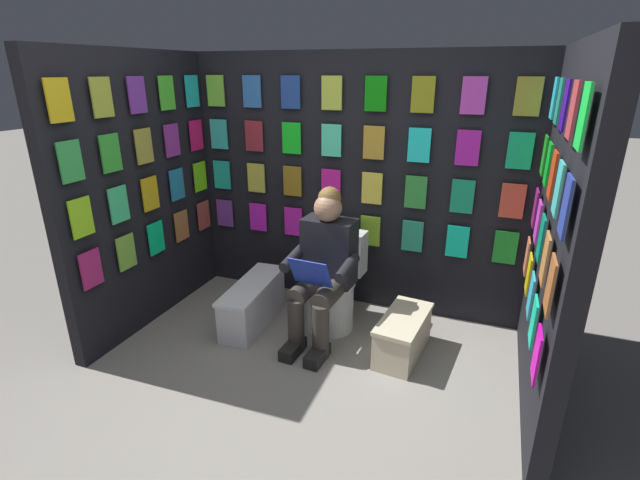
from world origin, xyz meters
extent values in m
plane|color=gray|center=(0.00, 0.00, 0.00)|extent=(30.00, 30.00, 0.00)
cube|color=black|center=(0.00, -1.72, 1.07)|extent=(2.98, 0.10, 2.15)
cube|color=#6E3498|center=(1.26, -1.63, 0.71)|extent=(0.17, 0.01, 0.26)
cube|color=#D51DCD|center=(0.90, -1.63, 0.71)|extent=(0.17, 0.01, 0.26)
cube|color=#D11CB4|center=(0.54, -1.63, 0.71)|extent=(0.17, 0.01, 0.26)
cube|color=#0B4194|center=(0.18, -1.63, 0.71)|extent=(0.17, 0.01, 0.26)
cube|color=#7BAE26|center=(-0.18, -1.63, 0.71)|extent=(0.17, 0.01, 0.26)
cube|color=#208C6A|center=(-0.54, -1.63, 0.71)|extent=(0.17, 0.01, 0.26)
cube|color=#0DE2B3|center=(-0.90, -1.63, 0.71)|extent=(0.17, 0.01, 0.26)
cube|color=#178D29|center=(-1.26, -1.63, 0.71)|extent=(0.17, 0.01, 0.26)
cube|color=#1AAC9D|center=(1.26, -1.63, 1.08)|extent=(0.17, 0.01, 0.26)
cube|color=gold|center=(0.90, -1.63, 1.08)|extent=(0.17, 0.01, 0.26)
cube|color=olive|center=(0.54, -1.63, 1.08)|extent=(0.17, 0.01, 0.26)
cube|color=#DC1A9F|center=(0.18, -1.63, 1.08)|extent=(0.17, 0.01, 0.26)
cube|color=yellow|center=(-0.18, -1.63, 1.08)|extent=(0.17, 0.01, 0.26)
cube|color=green|center=(-0.54, -1.63, 1.08)|extent=(0.17, 0.01, 0.26)
cube|color=#139563|center=(-0.90, -1.63, 1.08)|extent=(0.17, 0.01, 0.26)
cube|color=#CE4731|center=(-1.26, -1.63, 1.08)|extent=(0.17, 0.01, 0.26)
cube|color=#2FC1AF|center=(1.26, -1.63, 1.45)|extent=(0.17, 0.01, 0.26)
cube|color=maroon|center=(0.90, -1.63, 1.45)|extent=(0.17, 0.01, 0.26)
cube|color=#15D823|center=(0.54, -1.63, 1.45)|extent=(0.17, 0.01, 0.26)
cube|color=#4AF1B4|center=(0.18, -1.63, 1.45)|extent=(0.17, 0.01, 0.26)
cube|color=gold|center=(-0.18, -1.63, 1.45)|extent=(0.17, 0.01, 0.26)
cube|color=#1EECE3|center=(-0.54, -1.63, 1.45)|extent=(0.17, 0.01, 0.26)
cube|color=#B91CAD|center=(-0.90, -1.63, 1.45)|extent=(0.17, 0.01, 0.26)
cube|color=#14AA6E|center=(-1.26, -1.63, 1.45)|extent=(0.17, 0.01, 0.26)
cube|color=#7CCD3B|center=(1.26, -1.63, 1.82)|extent=(0.17, 0.01, 0.26)
cube|color=#2F69B9|center=(0.90, -1.63, 1.82)|extent=(0.17, 0.01, 0.26)
cube|color=#204195|center=(0.54, -1.63, 1.82)|extent=(0.17, 0.01, 0.26)
cube|color=#BCD042|center=(0.18, -1.63, 1.82)|extent=(0.17, 0.01, 0.26)
cube|color=#0D8D0D|center=(-0.18, -1.63, 1.82)|extent=(0.17, 0.01, 0.26)
cube|color=olive|center=(-0.54, -1.63, 1.82)|extent=(0.17, 0.01, 0.26)
cube|color=#C73EC1|center=(-0.90, -1.63, 1.82)|extent=(0.17, 0.01, 0.26)
cube|color=olive|center=(-1.26, -1.63, 1.82)|extent=(0.17, 0.01, 0.26)
cube|color=black|center=(-1.49, -0.83, 1.07)|extent=(0.10, 1.67, 2.15)
cube|color=#E7764A|center=(-1.40, -1.50, 0.71)|extent=(0.01, 0.17, 0.26)
cube|color=yellow|center=(-1.40, -1.17, 0.71)|extent=(0.01, 0.17, 0.26)
cube|color=#35C0E7|center=(-1.40, -0.83, 0.71)|extent=(0.01, 0.17, 0.26)
cube|color=#16E5AC|center=(-1.40, -0.50, 0.71)|extent=(0.01, 0.17, 0.26)
cube|color=#E20CBC|center=(-1.40, -0.17, 0.71)|extent=(0.01, 0.17, 0.26)
cube|color=#8D1B6F|center=(-1.40, -1.50, 1.08)|extent=(0.01, 0.17, 0.26)
cube|color=#D238D1|center=(-1.40, -1.17, 1.08)|extent=(0.01, 0.17, 0.26)
cube|color=#0B8D6A|center=(-1.40, -0.83, 1.08)|extent=(0.01, 0.17, 0.26)
cube|color=#CF803D|center=(-1.40, -0.50, 1.08)|extent=(0.01, 0.17, 0.26)
cube|color=#B2622E|center=(-1.40, -0.17, 1.08)|extent=(0.01, 0.17, 0.26)
cube|color=#1D9A1C|center=(-1.40, -1.50, 1.45)|extent=(0.01, 0.17, 0.26)
cube|color=#0EB520|center=(-1.40, -1.17, 1.45)|extent=(0.01, 0.17, 0.26)
cube|color=red|center=(-1.40, -0.83, 1.45)|extent=(0.01, 0.17, 0.26)
cube|color=#41CEC4|center=(-1.40, -0.50, 1.45)|extent=(0.01, 0.17, 0.26)
cube|color=#293FA7|center=(-1.40, -0.17, 1.45)|extent=(0.01, 0.17, 0.26)
cube|color=#26CCF1|center=(-1.40, -1.50, 1.82)|extent=(0.01, 0.17, 0.26)
cube|color=#1B917B|center=(-1.40, -1.17, 1.82)|extent=(0.01, 0.17, 0.26)
cube|color=#340D99|center=(-1.40, -0.83, 1.82)|extent=(0.01, 0.17, 0.26)
cube|color=#C33D44|center=(-1.40, -0.50, 1.82)|extent=(0.01, 0.17, 0.26)
cube|color=#1BE944|center=(-1.40, -0.17, 1.82)|extent=(0.01, 0.17, 0.26)
cube|color=black|center=(1.49, -0.83, 1.07)|extent=(0.10, 1.67, 2.15)
cube|color=#B4256C|center=(1.40, -0.17, 0.71)|extent=(0.01, 0.17, 0.26)
cube|color=#77B93C|center=(1.40, -0.50, 0.71)|extent=(0.01, 0.17, 0.26)
cube|color=#0BD878|center=(1.40, -0.83, 0.71)|extent=(0.01, 0.17, 0.26)
cube|color=#AD6B38|center=(1.40, -1.17, 0.71)|extent=(0.01, 0.17, 0.26)
cube|color=#A74538|center=(1.40, -1.50, 0.71)|extent=(0.01, 0.17, 0.26)
cube|color=#97E820|center=(1.40, -0.17, 1.08)|extent=(0.01, 0.17, 0.26)
cube|color=#3BD67D|center=(1.40, -0.50, 1.08)|extent=(0.01, 0.17, 0.26)
cube|color=gold|center=(1.40, -0.83, 1.08)|extent=(0.01, 0.17, 0.26)
cube|color=teal|center=(1.40, -1.17, 1.08)|extent=(0.01, 0.17, 0.26)
cube|color=#75E213|center=(1.40, -1.50, 1.08)|extent=(0.01, 0.17, 0.26)
cube|color=green|center=(1.40, -0.17, 1.45)|extent=(0.01, 0.17, 0.26)
cube|color=green|center=(1.40, -0.50, 1.45)|extent=(0.01, 0.17, 0.26)
cube|color=#A99E3A|center=(1.40, -0.83, 1.45)|extent=(0.01, 0.17, 0.26)
cube|color=purple|center=(1.40, -1.17, 1.45)|extent=(0.01, 0.17, 0.26)
cube|color=#E11560|center=(1.40, -1.50, 1.45)|extent=(0.01, 0.17, 0.26)
cube|color=yellow|center=(1.40, -0.17, 1.82)|extent=(0.01, 0.17, 0.26)
cube|color=#A5B137|center=(1.40, -0.50, 1.82)|extent=(0.01, 0.17, 0.26)
cube|color=purple|center=(1.40, -0.83, 1.82)|extent=(0.01, 0.17, 0.26)
cube|color=#49CE2F|center=(1.40, -1.17, 1.82)|extent=(0.01, 0.17, 0.26)
cube|color=#1DC8CC|center=(1.40, -1.50, 1.82)|extent=(0.01, 0.17, 0.26)
cylinder|color=white|center=(0.01, -1.15, 0.20)|extent=(0.38, 0.38, 0.40)
cylinder|color=white|center=(0.01, -1.15, 0.41)|extent=(0.41, 0.41, 0.02)
cube|color=white|center=(-0.01, -1.41, 0.58)|extent=(0.39, 0.20, 0.36)
cylinder|color=white|center=(0.00, -1.32, 0.58)|extent=(0.39, 0.09, 0.39)
cube|color=black|center=(0.01, -1.12, 0.68)|extent=(0.41, 0.24, 0.52)
sphere|color=tan|center=(0.01, -1.09, 1.04)|extent=(0.21, 0.21, 0.21)
sphere|color=olive|center=(0.01, -1.12, 1.11)|extent=(0.17, 0.17, 0.17)
cylinder|color=#38332D|center=(-0.08, -0.92, 0.44)|extent=(0.17, 0.41, 0.15)
cylinder|color=#38332D|center=(0.12, -0.93, 0.44)|extent=(0.17, 0.41, 0.15)
cylinder|color=#38332D|center=(-0.07, -0.74, 0.21)|extent=(0.12, 0.12, 0.42)
cylinder|color=#38332D|center=(0.13, -0.75, 0.21)|extent=(0.12, 0.12, 0.42)
cube|color=black|center=(-0.07, -0.68, 0.04)|extent=(0.12, 0.27, 0.09)
cube|color=black|center=(0.13, -0.69, 0.04)|extent=(0.12, 0.27, 0.09)
cylinder|color=black|center=(-0.20, -0.93, 0.66)|extent=(0.10, 0.31, 0.13)
cylinder|color=black|center=(0.24, -0.96, 0.66)|extent=(0.10, 0.31, 0.13)
cube|color=#2036B3|center=(0.03, -0.78, 0.64)|extent=(0.31, 0.15, 0.23)
cube|color=silver|center=(0.63, -1.00, 0.16)|extent=(0.30, 0.81, 0.33)
cube|color=white|center=(0.63, -1.00, 0.34)|extent=(0.32, 0.84, 0.03)
cube|color=beige|center=(-0.62, -0.99, 0.14)|extent=(0.33, 0.62, 0.29)
cube|color=beige|center=(-0.62, -0.99, 0.30)|extent=(0.35, 0.64, 0.03)
camera|label=1|loc=(-1.10, 1.95, 1.99)|focal=25.68mm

